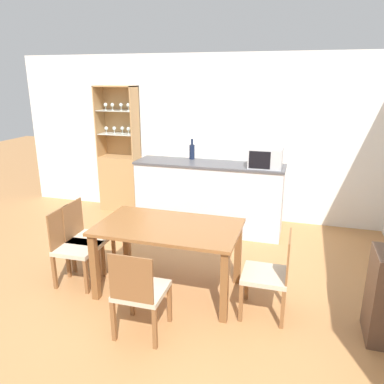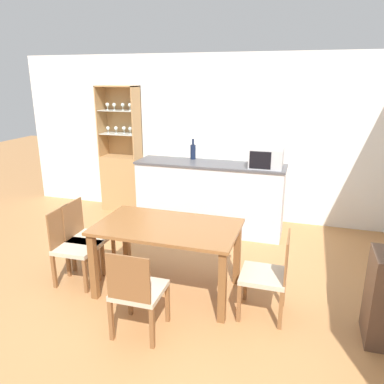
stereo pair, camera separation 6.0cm
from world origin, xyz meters
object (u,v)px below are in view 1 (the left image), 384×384
(dining_table, at_px, (169,236))
(dining_chair_head_near, at_px, (139,292))
(dining_chair_side_left_far, at_px, (87,237))
(dining_chair_side_left_near, at_px, (74,247))
(dining_chair_side_right_near, at_px, (270,274))
(display_cabinet, at_px, (121,173))
(wine_bottle, at_px, (192,151))
(microwave, at_px, (266,157))

(dining_table, relative_size, dining_chair_head_near, 1.74)
(dining_table, height_order, dining_chair_side_left_far, dining_chair_side_left_far)
(dining_chair_head_near, distance_m, dining_chair_side_left_far, 1.37)
(dining_chair_head_near, xyz_separation_m, dining_chair_side_left_near, (-1.05, 0.62, 0.00))
(dining_chair_side_right_near, xyz_separation_m, dining_chair_head_near, (-1.05, -0.62, 0.00))
(display_cabinet, height_order, wine_bottle, display_cabinet)
(dining_chair_side_left_far, xyz_separation_m, dining_chair_side_left_near, (-0.00, -0.26, 0.00))
(dining_chair_side_right_near, bearing_deg, wine_bottle, 33.35)
(dining_table, height_order, microwave, microwave)
(display_cabinet, xyz_separation_m, microwave, (2.46, -0.52, 0.53))
(dining_chair_side_left_near, bearing_deg, dining_chair_side_right_near, 88.31)
(dining_chair_head_near, bearing_deg, dining_chair_side_left_near, 148.68)
(dining_chair_side_left_far, bearing_deg, microwave, 129.12)
(dining_chair_head_near, relative_size, dining_chair_side_left_near, 1.00)
(wine_bottle, bearing_deg, dining_chair_head_near, -83.23)
(dining_chair_side_left_far, bearing_deg, dining_table, 81.37)
(dining_chair_side_right_near, distance_m, dining_chair_side_left_far, 2.12)
(dining_table, height_order, dining_chair_head_near, dining_chair_head_near)
(dining_chair_side_left_near, bearing_deg, display_cabinet, -167.05)
(wine_bottle, bearing_deg, microwave, -11.07)
(dining_chair_head_near, bearing_deg, display_cabinet, 118.45)
(display_cabinet, relative_size, dining_chair_side_left_far, 2.46)
(display_cabinet, bearing_deg, dining_chair_head_near, -60.73)
(display_cabinet, relative_size, dining_chair_side_left_near, 2.46)
(dining_chair_side_right_near, bearing_deg, dining_chair_side_left_near, 89.81)
(dining_chair_head_near, relative_size, dining_chair_side_left_far, 1.00)
(dining_table, relative_size, dining_chair_side_left_far, 1.74)
(dining_chair_side_left_far, height_order, wine_bottle, wine_bottle)
(dining_chair_side_right_near, relative_size, dining_chair_side_left_near, 1.00)
(dining_chair_side_left_far, distance_m, dining_chair_side_left_near, 0.26)
(dining_chair_side_left_near, height_order, wine_bottle, wine_bottle)
(display_cabinet, distance_m, dining_chair_side_left_near, 2.46)
(dining_chair_side_right_near, xyz_separation_m, wine_bottle, (-1.37, 2.07, 0.71))
(dining_chair_side_right_near, relative_size, dining_chair_head_near, 1.00)
(display_cabinet, height_order, dining_table, display_cabinet)
(dining_table, relative_size, microwave, 3.31)
(dining_chair_side_right_near, height_order, dining_chair_side_left_near, same)
(dining_chair_side_left_near, xyz_separation_m, wine_bottle, (0.73, 2.07, 0.71))
(dining_chair_side_left_near, relative_size, wine_bottle, 2.77)
(dining_chair_side_left_near, distance_m, wine_bottle, 2.31)
(dining_chair_side_left_near, height_order, microwave, microwave)
(dining_chair_side_left_far, bearing_deg, dining_chair_head_near, 48.47)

